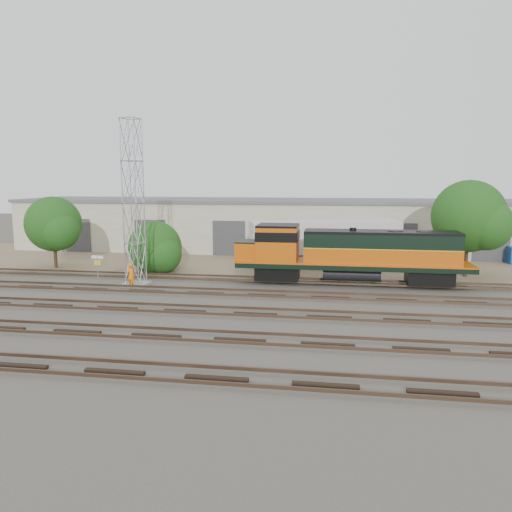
# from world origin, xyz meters

# --- Properties ---
(ground) EXTENTS (140.00, 140.00, 0.00)m
(ground) POSITION_xyz_m (0.00, 0.00, 0.00)
(ground) COLOR #47423A
(ground) RESTS_ON ground
(dirt_strip) EXTENTS (80.00, 16.00, 0.02)m
(dirt_strip) POSITION_xyz_m (0.00, 15.00, 0.01)
(dirt_strip) COLOR #726047
(dirt_strip) RESTS_ON ground
(tracks) EXTENTS (80.00, 20.40, 0.28)m
(tracks) POSITION_xyz_m (0.00, -3.00, 0.08)
(tracks) COLOR black
(tracks) RESTS_ON ground
(warehouse) EXTENTS (58.40, 10.40, 5.30)m
(warehouse) POSITION_xyz_m (0.04, 22.98, 2.65)
(warehouse) COLOR beige
(warehouse) RESTS_ON ground
(locomotive) EXTENTS (16.28, 2.86, 3.91)m
(locomotive) POSITION_xyz_m (5.12, 6.00, 2.26)
(locomotive) COLOR black
(locomotive) RESTS_ON tracks
(signal_tower) EXTENTS (1.68, 1.68, 11.38)m
(signal_tower) POSITION_xyz_m (-9.48, 3.38, 5.54)
(signal_tower) COLOR gray
(signal_tower) RESTS_ON ground
(sign_post) EXTENTS (0.88, 0.07, 2.15)m
(sign_post) POSITION_xyz_m (-12.15, 3.04, 1.50)
(sign_post) COLOR gray
(sign_post) RESTS_ON ground
(worker) EXTENTS (0.72, 0.61, 1.69)m
(worker) POSITION_xyz_m (-9.55, 2.67, 0.84)
(worker) COLOR orange
(worker) RESTS_ON ground
(semi_trailer) EXTENTS (12.85, 6.56, 3.91)m
(semi_trailer) POSITION_xyz_m (3.67, 13.14, 2.46)
(semi_trailer) COLOR silver
(semi_trailer) RESTS_ON ground
(tree_west) EXTENTS (4.80, 4.57, 5.98)m
(tree_west) POSITION_xyz_m (-18.71, 8.84, 3.57)
(tree_west) COLOR #382619
(tree_west) RESTS_ON ground
(tree_mid) EXTENTS (4.52, 4.31, 4.31)m
(tree_mid) POSITION_xyz_m (-9.96, 8.90, 1.79)
(tree_mid) COLOR #382619
(tree_mid) RESTS_ON ground
(tree_east) EXTENTS (5.70, 5.43, 7.33)m
(tree_east) POSITION_xyz_m (14.34, 10.23, 4.47)
(tree_east) COLOR #382619
(tree_east) RESTS_ON ground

